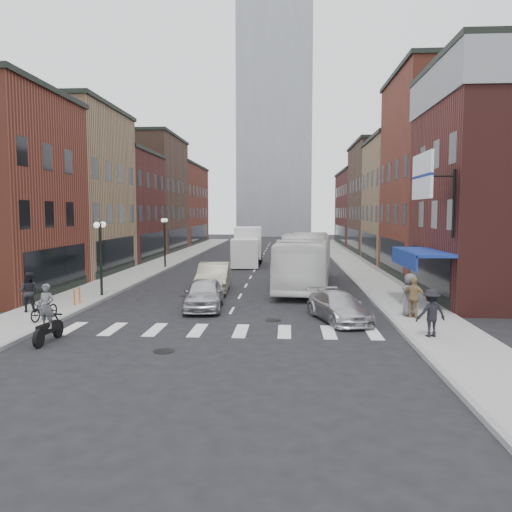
# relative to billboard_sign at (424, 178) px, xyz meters

# --- Properties ---
(ground) EXTENTS (160.00, 160.00, 0.00)m
(ground) POSITION_rel_billboard_sign_xyz_m (-8.59, -0.50, -6.13)
(ground) COLOR black
(ground) RESTS_ON ground
(sidewalk_left) EXTENTS (3.00, 74.00, 0.15)m
(sidewalk_left) POSITION_rel_billboard_sign_xyz_m (-17.09, 21.50, -6.06)
(sidewalk_left) COLOR gray
(sidewalk_left) RESTS_ON ground
(sidewalk_right) EXTENTS (3.00, 74.00, 0.15)m
(sidewalk_right) POSITION_rel_billboard_sign_xyz_m (-0.09, 21.50, -6.06)
(sidewalk_right) COLOR gray
(sidewalk_right) RESTS_ON ground
(curb_left) EXTENTS (0.20, 74.00, 0.16)m
(curb_left) POSITION_rel_billboard_sign_xyz_m (-15.59, 21.50, -6.13)
(curb_left) COLOR gray
(curb_left) RESTS_ON ground
(curb_right) EXTENTS (0.20, 74.00, 0.16)m
(curb_right) POSITION_rel_billboard_sign_xyz_m (-1.59, 21.50, -6.13)
(curb_right) COLOR gray
(curb_right) RESTS_ON ground
(crosswalk_stripes) EXTENTS (12.00, 2.20, 0.01)m
(crosswalk_stripes) POSITION_rel_billboard_sign_xyz_m (-8.59, -3.50, -6.13)
(crosswalk_stripes) COLOR silver
(crosswalk_stripes) RESTS_ON ground
(bldg_left_mid_a) EXTENTS (10.30, 10.20, 12.30)m
(bldg_left_mid_a) POSITION_rel_billboard_sign_xyz_m (-23.58, 13.50, 0.02)
(bldg_left_mid_a) COLOR #9C7956
(bldg_left_mid_a) RESTS_ON ground
(bldg_left_mid_b) EXTENTS (10.30, 10.20, 10.30)m
(bldg_left_mid_b) POSITION_rel_billboard_sign_xyz_m (-23.58, 23.50, -0.98)
(bldg_left_mid_b) COLOR #4B1E1A
(bldg_left_mid_b) RESTS_ON ground
(bldg_left_far_a) EXTENTS (10.30, 12.20, 13.30)m
(bldg_left_far_a) POSITION_rel_billboard_sign_xyz_m (-23.58, 34.50, 0.52)
(bldg_left_far_a) COLOR #493124
(bldg_left_far_a) RESTS_ON ground
(bldg_left_far_b) EXTENTS (10.30, 16.20, 11.30)m
(bldg_left_far_b) POSITION_rel_billboard_sign_xyz_m (-23.58, 48.50, -0.48)
(bldg_left_far_b) COLOR maroon
(bldg_left_far_b) RESTS_ON ground
(bldg_right_mid_a) EXTENTS (10.30, 10.20, 14.30)m
(bldg_right_mid_a) POSITION_rel_billboard_sign_xyz_m (6.41, 13.50, 1.02)
(bldg_right_mid_a) COLOR maroon
(bldg_right_mid_a) RESTS_ON ground
(bldg_right_mid_b) EXTENTS (10.30, 10.20, 11.30)m
(bldg_right_mid_b) POSITION_rel_billboard_sign_xyz_m (6.41, 23.50, -0.48)
(bldg_right_mid_b) COLOR #9C7956
(bldg_right_mid_b) RESTS_ON ground
(bldg_right_far_a) EXTENTS (10.30, 12.20, 12.30)m
(bldg_right_far_a) POSITION_rel_billboard_sign_xyz_m (6.41, 34.50, 0.02)
(bldg_right_far_a) COLOR #493124
(bldg_right_far_a) RESTS_ON ground
(bldg_right_far_b) EXTENTS (10.30, 16.20, 10.30)m
(bldg_right_far_b) POSITION_rel_billboard_sign_xyz_m (6.41, 48.50, -0.98)
(bldg_right_far_b) COLOR #4B1E1A
(bldg_right_far_b) RESTS_ON ground
(awning_blue) EXTENTS (1.80, 5.00, 0.78)m
(awning_blue) POSITION_rel_billboard_sign_xyz_m (0.34, 2.00, -3.50)
(awning_blue) COLOR navy
(awning_blue) RESTS_ON ground
(billboard_sign) EXTENTS (1.52, 3.00, 3.70)m
(billboard_sign) POSITION_rel_billboard_sign_xyz_m (0.00, 0.00, 0.00)
(billboard_sign) COLOR black
(billboard_sign) RESTS_ON ground
(distant_tower) EXTENTS (14.00, 14.00, 50.00)m
(distant_tower) POSITION_rel_billboard_sign_xyz_m (-8.59, 77.50, 18.87)
(distant_tower) COLOR #9399A0
(distant_tower) RESTS_ON ground
(streetlamp_near) EXTENTS (0.32, 1.22, 4.11)m
(streetlamp_near) POSITION_rel_billboard_sign_xyz_m (-15.99, 3.50, -3.22)
(streetlamp_near) COLOR black
(streetlamp_near) RESTS_ON ground
(streetlamp_far) EXTENTS (0.32, 1.22, 4.11)m
(streetlamp_far) POSITION_rel_billboard_sign_xyz_m (-15.99, 17.50, -3.22)
(streetlamp_far) COLOR black
(streetlamp_far) RESTS_ON ground
(bike_rack) EXTENTS (0.08, 0.68, 0.80)m
(bike_rack) POSITION_rel_billboard_sign_xyz_m (-16.19, 0.80, -5.58)
(bike_rack) COLOR #D8590C
(bike_rack) RESTS_ON sidewalk_left
(box_truck) EXTENTS (2.62, 7.65, 3.27)m
(box_truck) POSITION_rel_billboard_sign_xyz_m (-9.50, 20.66, -4.52)
(box_truck) COLOR silver
(box_truck) RESTS_ON ground
(motorcycle_rider) EXTENTS (0.62, 2.08, 2.12)m
(motorcycle_rider) POSITION_rel_billboard_sign_xyz_m (-14.46, -5.67, -5.14)
(motorcycle_rider) COLOR black
(motorcycle_rider) RESTS_ON ground
(transit_bus) EXTENTS (3.96, 12.08, 3.30)m
(transit_bus) POSITION_rel_billboard_sign_xyz_m (-4.87, 8.16, -4.48)
(transit_bus) COLOR white
(transit_bus) RESTS_ON ground
(sedan_left_near) EXTENTS (2.03, 4.42, 1.47)m
(sedan_left_near) POSITION_rel_billboard_sign_xyz_m (-9.95, 0.79, -5.40)
(sedan_left_near) COLOR silver
(sedan_left_near) RESTS_ON ground
(sedan_left_far) EXTENTS (2.04, 5.12, 1.66)m
(sedan_left_far) POSITION_rel_billboard_sign_xyz_m (-10.27, 6.09, -5.31)
(sedan_left_far) COLOR #ADA78C
(sedan_left_far) RESTS_ON ground
(curb_car) EXTENTS (2.92, 4.52, 1.22)m
(curb_car) POSITION_rel_billboard_sign_xyz_m (-3.79, -1.42, -5.52)
(curb_car) COLOR #BBBABF
(curb_car) RESTS_ON ground
(parked_bicycle) EXTENTS (0.86, 1.77, 0.89)m
(parked_bicycle) POSITION_rel_billboard_sign_xyz_m (-16.09, -2.65, -5.54)
(parked_bicycle) COLOR black
(parked_bicycle) RESTS_ON sidewalk_left
(ped_left_solo) EXTENTS (0.89, 0.52, 1.81)m
(ped_left_solo) POSITION_rel_billboard_sign_xyz_m (-17.60, -1.02, -5.08)
(ped_left_solo) COLOR black
(ped_left_solo) RESTS_ON sidewalk_left
(ped_right_a) EXTENTS (1.23, 0.82, 1.74)m
(ped_right_a) POSITION_rel_billboard_sign_xyz_m (-0.81, -4.50, -5.11)
(ped_right_a) COLOR black
(ped_right_a) RESTS_ON sidewalk_right
(ped_right_b) EXTENTS (1.13, 0.99, 1.74)m
(ped_right_b) POSITION_rel_billboard_sign_xyz_m (-0.61, -1.29, -5.11)
(ped_right_b) COLOR #95764B
(ped_right_b) RESTS_ON sidewalk_right
(ped_right_c) EXTENTS (1.07, 0.94, 1.84)m
(ped_right_c) POSITION_rel_billboard_sign_xyz_m (-0.69, -0.90, -5.06)
(ped_right_c) COLOR #53565A
(ped_right_c) RESTS_ON sidewalk_right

